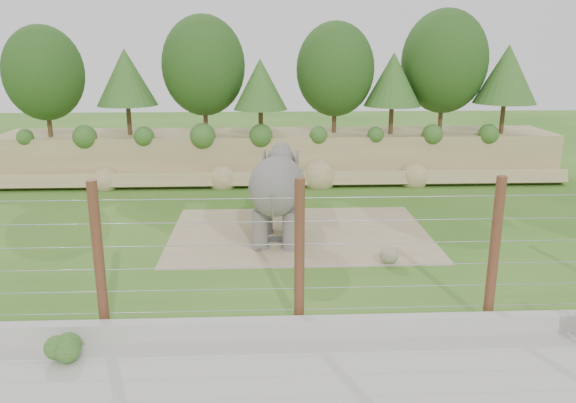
{
  "coord_description": "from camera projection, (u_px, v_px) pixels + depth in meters",
  "views": [
    {
      "loc": [
        -0.87,
        -17.73,
        7.11
      ],
      "look_at": [
        0.0,
        2.0,
        1.6
      ],
      "focal_mm": 35.0,
      "sensor_mm": 36.0,
      "label": 1
    }
  ],
  "objects": [
    {
      "name": "drain_grate",
      "position": [
        280.0,
        239.0,
        21.2
      ],
      "size": [
        1.0,
        0.6,
        0.03
      ],
      "primitive_type": "cube",
      "color": "#262628",
      "rests_on": "dirt_patch"
    },
    {
      "name": "walkway_shrub",
      "position": [
        63.0,
        346.0,
        13.1
      ],
      "size": [
        0.63,
        0.63,
        0.63
      ],
      "primitive_type": "sphere",
      "color": "#2A551E",
      "rests_on": "walkway"
    },
    {
      "name": "walkway",
      "position": [
        306.0,
        382.0,
        12.27
      ],
      "size": [
        26.0,
        4.0,
        0.01
      ],
      "primitive_type": "cube",
      "color": "beige",
      "rests_on": "ground"
    },
    {
      "name": "elephant",
      "position": [
        277.0,
        198.0,
        20.69
      ],
      "size": [
        2.25,
        4.32,
        3.35
      ],
      "primitive_type": null,
      "rotation": [
        0.0,
        0.0,
        -0.12
      ],
      "color": "#655F5A",
      "rests_on": "ground"
    },
    {
      "name": "retaining_wall",
      "position": [
        300.0,
        328.0,
        14.13
      ],
      "size": [
        26.0,
        0.35,
        0.5
      ],
      "primitive_type": "cube",
      "color": "beige",
      "rests_on": "ground"
    },
    {
      "name": "dirt_patch",
      "position": [
        300.0,
        234.0,
        21.91
      ],
      "size": [
        10.0,
        7.0,
        0.02
      ],
      "primitive_type": "cube",
      "color": "tan",
      "rests_on": "ground"
    },
    {
      "name": "ground",
      "position": [
        291.0,
        263.0,
        19.01
      ],
      "size": [
        90.0,
        90.0,
        0.0
      ],
      "primitive_type": "plane",
      "color": "#2E671A",
      "rests_on": "ground"
    },
    {
      "name": "back_embankment",
      "position": [
        290.0,
        106.0,
        30.17
      ],
      "size": [
        30.0,
        5.52,
        8.77
      ],
      "color": "#9C845D",
      "rests_on": "ground"
    },
    {
      "name": "stone_ball",
      "position": [
        389.0,
        255.0,
        18.77
      ],
      "size": [
        0.64,
        0.64,
        0.64
      ],
      "primitive_type": "sphere",
      "color": "gray",
      "rests_on": "dirt_patch"
    },
    {
      "name": "barrier_fence",
      "position": [
        299.0,
        255.0,
        14.14
      ],
      "size": [
        20.26,
        0.26,
        4.0
      ],
      "color": "#5B301C",
      "rests_on": "ground"
    }
  ]
}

